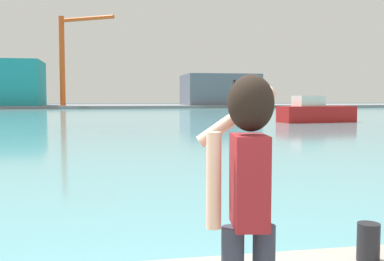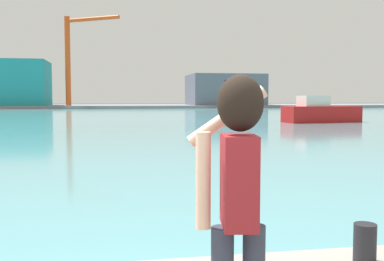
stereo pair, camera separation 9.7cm
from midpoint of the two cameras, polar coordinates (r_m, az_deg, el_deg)
ground_plane at (r=52.39m, az=-9.85°, el=1.87°), size 220.00×220.00×0.00m
harbor_water at (r=54.39m, az=-9.86°, el=1.97°), size 140.00×100.00×0.02m
far_shore_dock at (r=94.37m, az=-10.02°, el=3.04°), size 140.00×20.00×0.54m
person_photographer at (r=2.77m, az=6.72°, el=-7.04°), size 0.53×0.56×1.74m
harbor_bollard at (r=4.85m, az=21.54°, el=-13.06°), size 0.22×0.22×0.38m
boat_moored at (r=38.65m, az=15.97°, el=2.22°), size 6.60×2.89×2.18m
warehouse_left at (r=93.41m, az=-21.99°, el=5.57°), size 14.11×11.75×8.53m
warehouse_right at (r=94.82m, az=4.16°, el=5.14°), size 14.79×12.33×6.24m
port_crane at (r=87.34m, az=-14.68°, el=9.68°), size 10.06×6.77×16.48m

